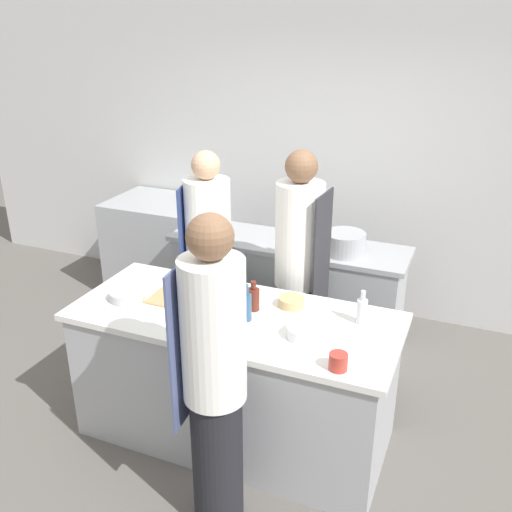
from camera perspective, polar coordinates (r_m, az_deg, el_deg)
name	(u,v)px	position (r m, az deg, el deg)	size (l,w,h in m)	color
ground_plane	(236,432)	(4.03, -2.00, -17.18)	(16.00, 16.00, 0.00)	#605B56
wall_back	(332,160)	(5.23, 7.61, 9.51)	(8.00, 0.06, 2.80)	silver
prep_counter	(235,376)	(3.75, -2.10, -11.87)	(2.03, 0.87, 0.91)	#A8AAAF
pass_counter	(286,292)	(4.81, 3.07, -3.57)	(1.96, 0.56, 0.91)	#A8AAAF
oven_range	(160,246)	(5.76, -9.60, 0.97)	(0.90, 0.75, 0.95)	#A8AAAF
chef_at_prep_near	(214,381)	(2.92, -4.20, -12.34)	(0.34, 0.33, 1.80)	black
chef_at_stove	(299,273)	(4.07, 4.28, -1.68)	(0.36, 0.34, 1.79)	black
chef_at_pass_far	(209,262)	(4.35, -4.75, -0.58)	(0.39, 0.37, 1.72)	black
bottle_olive_oil	(362,311)	(3.43, 10.54, -5.38)	(0.06, 0.06, 0.21)	silver
bottle_vinegar	(210,303)	(3.43, -4.62, -4.71)	(0.06, 0.06, 0.26)	#19471E
bottle_wine	(253,298)	(3.53, -0.26, -4.27)	(0.08, 0.08, 0.19)	#5B2319
bottle_cooking_oil	(246,306)	(3.41, -0.96, -5.03)	(0.06, 0.06, 0.24)	#2D5175
bowl_mixing_large	(128,295)	(3.77, -12.72, -3.83)	(0.23, 0.23, 0.06)	#B7BABC
bowl_prep_small	(223,336)	(3.23, -3.32, -8.02)	(0.16, 0.16, 0.06)	#B7BABC
bowl_ceramic_blue	(306,332)	(3.27, 4.99, -7.55)	(0.22, 0.22, 0.07)	white
bowl_wooden_salad	(291,302)	(3.60, 3.54, -4.60)	(0.16, 0.16, 0.06)	tan
cup	(338,362)	(3.01, 8.22, -10.41)	(0.10, 0.10, 0.09)	#B2382D
cutting_board	(179,300)	(3.70, -7.71, -4.34)	(0.38, 0.25, 0.01)	tan
stockpot	(345,243)	(4.41, 8.85, 1.28)	(0.32, 0.32, 0.17)	#A8AAAF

